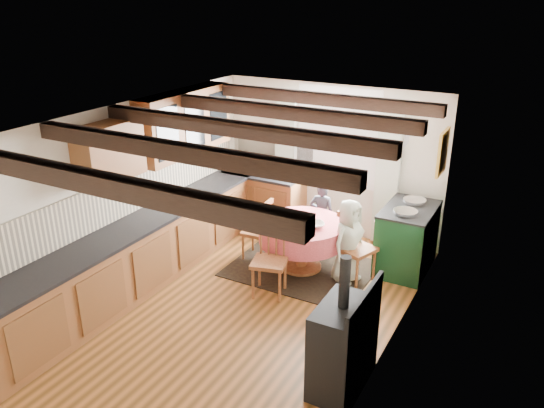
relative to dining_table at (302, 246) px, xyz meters
The scene contains 40 objects.
floor 1.39m from the dining_table, 98.03° to the right, with size 3.60×5.50×0.00m, color #A05A27.
ceiling 2.44m from the dining_table, 98.03° to the right, with size 3.60×5.50×0.00m, color white.
wall_back 1.66m from the dining_table, 97.51° to the left, with size 3.60×0.00×2.40m, color silver.
wall_front 4.17m from the dining_table, 92.63° to the right, with size 3.60×0.00×2.40m, color silver.
wall_left 2.53m from the dining_table, 146.23° to the right, with size 0.00×5.50×2.40m, color silver.
wall_right 2.25m from the dining_table, 39.49° to the right, with size 0.00×5.50×2.40m, color silver.
beam_a 3.86m from the dining_table, 93.22° to the right, with size 3.60×0.16×0.16m, color black.
beam_b 3.04m from the dining_table, 94.60° to the right, with size 3.60×0.16×0.16m, color black.
beam_c 2.36m from the dining_table, 98.03° to the right, with size 3.60×0.16×0.16m, color black.
beam_d 1.98m from the dining_table, 119.68° to the right, with size 3.60×0.16×0.16m, color black.
beam_e 2.07m from the dining_table, 105.60° to the left, with size 3.60×0.16×0.16m, color black.
splash_left 2.37m from the dining_table, 152.39° to the right, with size 0.02×4.50×0.55m, color beige.
splash_back 2.02m from the dining_table, 130.28° to the left, with size 1.40×0.02×0.55m, color beige.
base_cabinet_left 2.15m from the dining_table, 141.78° to the right, with size 0.60×5.30×0.88m, color brown.
base_cabinet_back 1.67m from the dining_table, 137.82° to the left, with size 1.30×0.60×0.88m, color brown.
worktop_left 2.20m from the dining_table, 141.45° to the right, with size 0.64×5.30×0.04m, color black.
worktop_back 1.74m from the dining_table, 138.34° to the left, with size 1.30×0.64×0.04m, color black.
wall_cabinet_glass 2.42m from the dining_table, behind, with size 0.34×1.80×0.90m, color brown.
wall_cabinet_solid 2.88m from the dining_table, 138.13° to the right, with size 0.34×0.90×0.70m, color brown.
window_frame 1.88m from the dining_table, 93.56° to the left, with size 1.34×0.03×1.54m, color white.
window_pane 1.88m from the dining_table, 93.55° to the left, with size 1.20×0.01×1.40m, color white.
curtain_left 1.78m from the dining_table, 125.36° to the left, with size 0.35×0.10×2.10m, color silver.
curtain_right 1.69m from the dining_table, 60.01° to the left, with size 0.35×0.10×2.10m, color silver.
curtain_rod 2.26m from the dining_table, 93.79° to the left, with size 0.03×0.03×2.00m, color black.
wall_picture 2.29m from the dining_table, 31.54° to the left, with size 0.04×0.50×0.60m, color gold.
wall_plate 2.11m from the dining_table, 58.20° to the left, with size 0.30×0.30×0.02m, color silver.
rug 0.36m from the dining_table, 90.00° to the left, with size 1.95×1.51×0.01m, color black.
dining_table is the anchor object (origin of this frame).
chair_near 0.82m from the dining_table, 95.29° to the right, with size 0.43×0.45×1.01m, color #9B5D35, non-canonical shape.
chair_left 0.74m from the dining_table, behind, with size 0.39×0.41×0.91m, color #9B5D35, non-canonical shape.
chair_right 0.80m from the dining_table, ahead, with size 0.44×0.46×1.03m, color #9B5D35, non-canonical shape.
aga_range 1.48m from the dining_table, 29.47° to the left, with size 0.67×1.03×0.95m, color #10351A, non-canonical shape.
cast_iron_stove 2.49m from the dining_table, 55.52° to the right, with size 0.44×0.73×1.46m, color black, non-canonical shape.
child_far 0.81m from the dining_table, 93.69° to the left, with size 0.38×0.25×1.05m, color #2D303B.
child_right 0.71m from the dining_table, ahead, with size 0.57×0.37×1.17m, color beige.
bowl_a 0.45m from the dining_table, 11.88° to the right, with size 0.24×0.24×0.06m, color silver.
bowl_b 0.40m from the dining_table, 163.95° to the left, with size 0.20×0.20×0.06m, color silver.
cup 0.45m from the dining_table, behind, with size 0.10×0.10×0.09m, color silver.
canister_tall 2.05m from the dining_table, 143.00° to the left, with size 0.15×0.15×0.26m, color #262628.
canister_wide 1.82m from the dining_table, 134.98° to the left, with size 0.19×0.19×0.21m, color #262628.
Camera 1 is at (3.07, -4.85, 3.73)m, focal length 35.66 mm.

